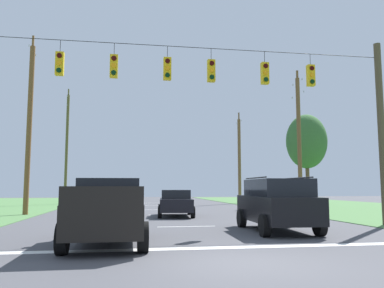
{
  "coord_description": "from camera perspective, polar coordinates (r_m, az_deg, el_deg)",
  "views": [
    {
      "loc": [
        -2.45,
        -8.69,
        1.68
      ],
      "look_at": [
        0.13,
        7.51,
        3.48
      ],
      "focal_mm": 36.79,
      "sensor_mm": 36.0,
      "label": 1
    }
  ],
  "objects": [
    {
      "name": "ground_plane",
      "position": [
        9.19,
        6.87,
        -16.76
      ],
      "size": [
        120.0,
        120.0,
        0.0
      ],
      "primitive_type": "plane",
      "color": "#47474C"
    },
    {
      "name": "stop_bar_stripe",
      "position": [
        11.31,
        3.7,
        -14.78
      ],
      "size": [
        14.76,
        0.45,
        0.01
      ],
      "primitive_type": "cube",
      "color": "white",
      "rests_on": "ground"
    },
    {
      "name": "lane_dash_0",
      "position": [
        17.17,
        -0.81,
        -11.87
      ],
      "size": [
        2.5,
        0.15,
        0.01
      ],
      "primitive_type": "cube",
      "rotation": [
        0.0,
        0.0,
        1.57
      ],
      "color": "white",
      "rests_on": "ground"
    },
    {
      "name": "lane_dash_1",
      "position": [
        24.6,
        -3.35,
        -10.17
      ],
      "size": [
        2.5,
        0.15,
        0.01
      ],
      "primitive_type": "cube",
      "rotation": [
        0.0,
        0.0,
        1.57
      ],
      "color": "white",
      "rests_on": "ground"
    },
    {
      "name": "lane_dash_2",
      "position": [
        29.96,
        -4.39,
        -9.46
      ],
      "size": [
        2.5,
        0.15,
        0.01
      ],
      "primitive_type": "cube",
      "rotation": [
        0.0,
        0.0,
        1.57
      ],
      "color": "white",
      "rests_on": "ground"
    },
    {
      "name": "lane_dash_3",
      "position": [
        36.82,
        -5.27,
        -8.85
      ],
      "size": [
        2.5,
        0.15,
        0.01
      ],
      "primitive_type": "cube",
      "rotation": [
        0.0,
        0.0,
        1.57
      ],
      "color": "white",
      "rests_on": "ground"
    },
    {
      "name": "lane_dash_4",
      "position": [
        42.62,
        -5.79,
        -8.49
      ],
      "size": [
        2.5,
        0.15,
        0.01
      ],
      "primitive_type": "cube",
      "rotation": [
        0.0,
        0.0,
        1.57
      ],
      "color": "white",
      "rests_on": "ground"
    },
    {
      "name": "overhead_signal_span",
      "position": [
        16.41,
        0.15,
        4.44
      ],
      "size": [
        17.4,
        0.31,
        8.24
      ],
      "color": "brown",
      "rests_on": "ground"
    },
    {
      "name": "pickup_truck",
      "position": [
        12.36,
        -12.1,
        -9.44
      ],
      "size": [
        2.29,
        5.4,
        1.95
      ],
      "color": "black",
      "rests_on": "ground"
    },
    {
      "name": "suv_black",
      "position": [
        15.58,
        12.16,
        -8.41
      ],
      "size": [
        2.38,
        4.88,
        2.05
      ],
      "color": "black",
      "rests_on": "ground"
    },
    {
      "name": "distant_car_crossing_white",
      "position": [
        28.03,
        10.07,
        -7.99
      ],
      "size": [
        2.1,
        4.34,
        1.52
      ],
      "color": "silver",
      "rests_on": "ground"
    },
    {
      "name": "distant_car_oncoming",
      "position": [
        23.1,
        -2.39,
        -8.47
      ],
      "size": [
        2.3,
        4.43,
        1.52
      ],
      "color": "black",
      "rests_on": "ground"
    },
    {
      "name": "utility_pole_mid_right",
      "position": [
        27.84,
        15.27,
        0.62
      ],
      "size": [
        0.28,
        1.95,
        9.76
      ],
      "color": "brown",
      "rests_on": "ground"
    },
    {
      "name": "utility_pole_far_right",
      "position": [
        41.65,
        6.89,
        -2.25
      ],
      "size": [
        0.32,
        1.9,
        9.58
      ],
      "color": "brown",
      "rests_on": "ground"
    },
    {
      "name": "utility_pole_mid_left",
      "position": [
        26.32,
        -22.53,
        2.39
      ],
      "size": [
        0.31,
        1.83,
        11.24
      ],
      "color": "brown",
      "rests_on": "ground"
    },
    {
      "name": "utility_pole_far_left",
      "position": [
        41.09,
        -17.71,
        -0.21
      ],
      "size": [
        0.27,
        1.75,
        11.57
      ],
      "color": "brown",
      "rests_on": "ground"
    },
    {
      "name": "tree_roadside_right",
      "position": [
        35.16,
        16.26,
        0.33
      ],
      "size": [
        3.44,
        3.44,
        7.92
      ],
      "color": "brown",
      "rests_on": "ground"
    }
  ]
}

